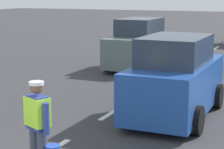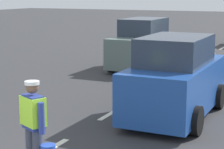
{
  "view_description": "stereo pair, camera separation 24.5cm",
  "coord_description": "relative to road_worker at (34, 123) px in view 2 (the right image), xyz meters",
  "views": [
    {
      "loc": [
        4.5,
        -4.4,
        3.17
      ],
      "look_at": [
        0.12,
        5.49,
        1.1
      ],
      "focal_mm": 69.16,
      "sensor_mm": 36.0,
      "label": 1
    },
    {
      "loc": [
        4.72,
        -4.3,
        3.17
      ],
      "look_at": [
        0.12,
        5.49,
        1.1
      ],
      "focal_mm": 69.16,
      "sensor_mm": 36.0,
      "label": 2
    }
  ],
  "objects": [
    {
      "name": "ground_plane",
      "position": [
        -0.42,
        19.34,
        -0.93
      ],
      "size": [
        96.0,
        96.0,
        0.0
      ],
      "primitive_type": "plane",
      "color": "#333335"
    },
    {
      "name": "road_worker",
      "position": [
        0.0,
        0.0,
        0.0
      ],
      "size": [
        0.75,
        0.45,
        1.67
      ],
      "color": "#383D4C",
      "rests_on": "ground"
    },
    {
      "name": "car_outgoing_ahead",
      "position": [
        1.19,
        4.48,
        0.04
      ],
      "size": [
        1.94,
        4.08,
        2.09
      ],
      "color": "#1E4799",
      "rests_on": "ground"
    },
    {
      "name": "car_oncoming_lead",
      "position": [
        -2.21,
        10.95,
        0.04
      ],
      "size": [
        1.9,
        4.16,
        2.09
      ],
      "color": "slate",
      "rests_on": "ground"
    }
  ]
}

